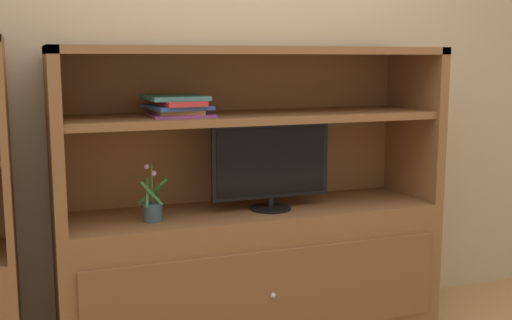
{
  "coord_description": "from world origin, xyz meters",
  "views": [
    {
      "loc": [
        -1.03,
        -2.46,
        1.43
      ],
      "look_at": [
        0.0,
        0.35,
        0.95
      ],
      "focal_mm": 44.34,
      "sensor_mm": 36.0,
      "label": 1
    }
  ],
  "objects": [
    {
      "name": "magazine_stack",
      "position": [
        -0.37,
        0.4,
        1.21
      ],
      "size": [
        0.3,
        0.35,
        0.09
      ],
      "color": "purple",
      "rests_on": "media_console"
    },
    {
      "name": "painted_rear_wall",
      "position": [
        0.0,
        0.75,
        1.4
      ],
      "size": [
        6.0,
        0.1,
        2.8
      ],
      "primitive_type": "cube",
      "color": "tan",
      "rests_on": "ground_plane"
    },
    {
      "name": "media_console",
      "position": [
        0.0,
        0.4,
        0.49
      ],
      "size": [
        1.88,
        0.55,
        1.48
      ],
      "color": "brown",
      "rests_on": "ground_plane"
    },
    {
      "name": "tv_monitor",
      "position": [
        0.08,
        0.35,
        0.92
      ],
      "size": [
        0.6,
        0.2,
        0.42
      ],
      "color": "black",
      "rests_on": "media_console"
    },
    {
      "name": "potted_plant",
      "position": [
        -0.51,
        0.32,
        0.75
      ],
      "size": [
        0.13,
        0.14,
        0.26
      ],
      "color": "#384C56",
      "rests_on": "media_console"
    }
  ]
}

